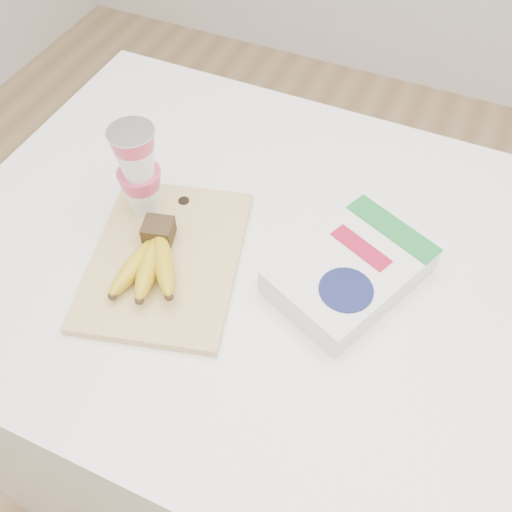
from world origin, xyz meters
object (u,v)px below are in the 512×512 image
at_px(cutting_board, 166,259).
at_px(yogurt_stack, 138,169).
at_px(table, 296,393).
at_px(bananas, 151,260).
at_px(cereal_box, 350,271).

distance_m(cutting_board, yogurt_stack, 0.15).
bearing_deg(table, yogurt_stack, -178.88).
height_order(bananas, yogurt_stack, yogurt_stack).
xyz_separation_m(table, cereal_box, (0.06, 0.00, 0.50)).
relative_size(yogurt_stack, cereal_box, 0.60).
xyz_separation_m(bananas, cereal_box, (0.29, 0.12, -0.01)).
distance_m(bananas, yogurt_stack, 0.15).
relative_size(cutting_board, yogurt_stack, 1.85).
xyz_separation_m(cutting_board, cereal_box, (0.29, 0.08, 0.02)).
xyz_separation_m(cutting_board, bananas, (-0.01, -0.03, 0.03)).
bearing_deg(cutting_board, yogurt_stack, 121.73).
distance_m(table, cutting_board, 0.54).
bearing_deg(cereal_box, cutting_board, -140.00).
bearing_deg(cereal_box, yogurt_stack, -155.25).
bearing_deg(yogurt_stack, cereal_box, 1.20).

